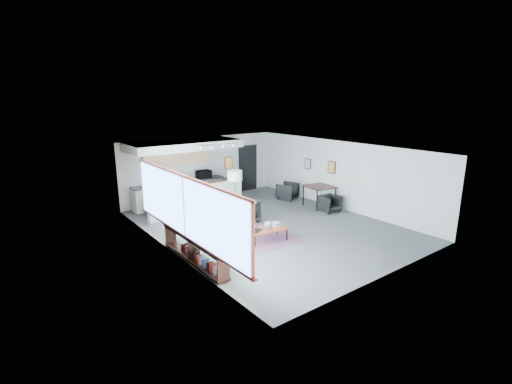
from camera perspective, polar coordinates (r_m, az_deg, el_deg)
room at (r=12.14m, az=1.95°, el=0.59°), size 7.02×9.02×2.62m
window at (r=9.56m, az=-10.95°, el=-2.53°), size 0.10×5.95×1.66m
console at (r=9.89m, az=-9.39°, el=-8.85°), size 0.35×3.00×0.80m
kitchenette at (r=14.57m, az=-11.00°, el=2.98°), size 4.20×1.96×2.60m
doorway at (r=16.99m, az=-1.38°, el=3.81°), size 1.10×0.12×2.15m
track_light at (r=13.36m, az=-5.98°, el=7.15°), size 1.60×0.07×0.15m
wall_art_lower at (r=14.73m, az=11.56°, el=3.76°), size 0.03×0.38×0.48m
wall_art_upper at (r=15.61m, az=7.98°, el=4.32°), size 0.03×0.34×0.44m
kilim_rug at (r=11.25m, az=1.65°, el=-7.48°), size 2.03×1.46×0.01m
coffee_table at (r=11.12m, az=1.66°, el=-5.80°), size 1.26×0.79×0.39m
laptop at (r=10.93m, az=-0.32°, el=-5.58°), size 0.44×0.41×0.26m
ceramic_pot at (r=11.10m, az=1.92°, el=-5.02°), size 0.24×0.24×0.24m
book_stack at (r=11.36m, az=2.94°, el=-4.96°), size 0.39×0.36×0.10m
coaster at (r=11.04m, az=2.89°, el=-5.78°), size 0.12×0.12×0.01m
armchair_left at (r=12.46m, az=-4.42°, el=-3.54°), size 0.80×0.76×0.74m
armchair_right at (r=12.80m, az=-1.75°, el=-2.71°), size 0.94×0.90×0.86m
floor_lamp at (r=12.75m, az=-3.26°, el=2.27°), size 0.63×0.63×1.75m
dining_table at (r=14.64m, az=9.75°, el=0.65°), size 1.14×1.14×0.84m
dining_chair_near at (r=14.16m, az=11.25°, el=-1.87°), size 0.61×0.58×0.59m
dining_chair_far at (r=15.68m, az=4.86°, el=0.07°), size 0.82×0.79×0.66m
microwave at (r=15.49m, az=-8.08°, el=2.84°), size 0.60×0.34×0.40m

